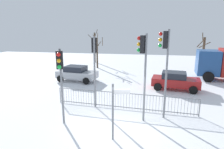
# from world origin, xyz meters

# --- Properties ---
(ground_plane) EXTENTS (60.00, 60.00, 0.00)m
(ground_plane) POSITION_xyz_m (0.00, 0.00, 0.00)
(ground_plane) COLOR white
(traffic_light_mid_right) EXTENTS (0.57, 0.35, 4.93)m
(traffic_light_mid_right) POSITION_xyz_m (2.24, 1.75, 3.60)
(traffic_light_mid_right) COLOR slate
(traffic_light_mid_right) RESTS_ON ground
(traffic_light_rear_left) EXTENTS (0.54, 0.39, 4.71)m
(traffic_light_rear_left) POSITION_xyz_m (1.12, 1.23, 3.45)
(traffic_light_rear_left) COLOR slate
(traffic_light_rear_left) RESTS_ON ground
(traffic_light_foreground_right) EXTENTS (0.37, 0.55, 3.99)m
(traffic_light_foreground_right) POSITION_xyz_m (-2.90, -0.02, 2.93)
(traffic_light_foreground_right) COLOR slate
(traffic_light_foreground_right) RESTS_ON ground
(traffic_light_rear_right) EXTENTS (0.37, 0.55, 4.52)m
(traffic_light_rear_right) POSITION_xyz_m (-1.91, 2.72, 3.31)
(traffic_light_rear_right) COLOR slate
(traffic_light_rear_right) RESTS_ON ground
(direction_sign_post) EXTENTS (0.77, 0.23, 2.63)m
(direction_sign_post) POSITION_xyz_m (-0.01, -0.96, 1.49)
(direction_sign_post) COLOR slate
(direction_sign_post) RESTS_ON ground
(pedestrian_guard_railing) EXTENTS (8.85, 0.74, 1.07)m
(pedestrian_guard_railing) POSITION_xyz_m (-0.01, 2.55, 0.55)
(pedestrian_guard_railing) COLOR slate
(pedestrian_guard_railing) RESTS_ON ground
(car_red_trailing) EXTENTS (4.00, 2.36, 1.47)m
(car_red_trailing) POSITION_xyz_m (3.70, 7.44, 0.77)
(car_red_trailing) COLOR maroon
(car_red_trailing) RESTS_ON ground
(car_silver_mid) EXTENTS (3.99, 2.33, 1.47)m
(car_silver_mid) POSITION_xyz_m (-5.32, 8.53, 0.77)
(car_silver_mid) COLOR #B2B5BA
(car_silver_mid) RESTS_ON ground
(bare_tree_left) EXTENTS (1.47, 1.47, 4.28)m
(bare_tree_left) POSITION_xyz_m (-5.00, 15.26, 2.17)
(bare_tree_left) COLOR #473828
(bare_tree_left) RESTS_ON ground
(bare_tree_centre) EXTENTS (1.59, 1.59, 4.91)m
(bare_tree_centre) POSITION_xyz_m (-6.46, 19.43, 2.40)
(bare_tree_centre) COLOR #473828
(bare_tree_centre) RESTS_ON ground
(bare_tree_right) EXTENTS (1.90, 1.30, 4.48)m
(bare_tree_right) POSITION_xyz_m (8.97, 19.86, 2.07)
(bare_tree_right) COLOR #473828
(bare_tree_right) RESTS_ON ground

